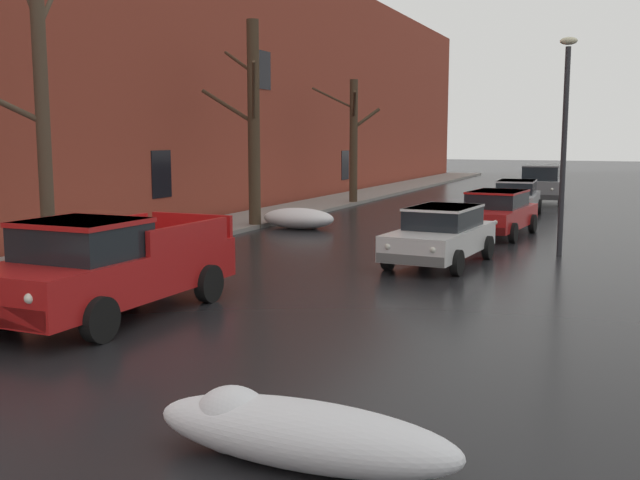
{
  "coord_description": "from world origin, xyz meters",
  "views": [
    {
      "loc": [
        6.83,
        -4.33,
        3.11
      ],
      "look_at": [
        1.18,
        9.01,
        1.09
      ],
      "focal_mm": 41.49,
      "sensor_mm": 36.0,
      "label": 1
    }
  ],
  "objects_px": {
    "bare_tree_mid_block": "(253,123)",
    "sedan_red_parked_kerbside_mid": "(496,212)",
    "bare_tree_second_along_sidewalk": "(41,117)",
    "street_lamp_post": "(564,135)",
    "bare_tree_far_down_block": "(354,139)",
    "sedan_silver_parked_far_down_block": "(516,197)",
    "pickup_truck_red_approaching_near_lane": "(107,266)",
    "suv_grey_queued_behind_truck": "(541,182)",
    "sedan_white_parked_kerbside_close": "(441,234)"
  },
  "relations": [
    {
      "from": "bare_tree_mid_block",
      "to": "suv_grey_queued_behind_truck",
      "type": "relative_size",
      "value": 1.47
    },
    {
      "from": "street_lamp_post",
      "to": "sedan_red_parked_kerbside_mid",
      "type": "bearing_deg",
      "value": 123.74
    },
    {
      "from": "street_lamp_post",
      "to": "bare_tree_second_along_sidewalk",
      "type": "bearing_deg",
      "value": -143.15
    },
    {
      "from": "sedan_white_parked_kerbside_close",
      "to": "street_lamp_post",
      "type": "distance_m",
      "value": 4.37
    },
    {
      "from": "bare_tree_second_along_sidewalk",
      "to": "bare_tree_mid_block",
      "type": "height_order",
      "value": "bare_tree_second_along_sidewalk"
    },
    {
      "from": "bare_tree_far_down_block",
      "to": "street_lamp_post",
      "type": "height_order",
      "value": "bare_tree_far_down_block"
    },
    {
      "from": "suv_grey_queued_behind_truck",
      "to": "sedan_white_parked_kerbside_close",
      "type": "bearing_deg",
      "value": -90.87
    },
    {
      "from": "bare_tree_second_along_sidewalk",
      "to": "street_lamp_post",
      "type": "distance_m",
      "value": 12.84
    },
    {
      "from": "bare_tree_mid_block",
      "to": "pickup_truck_red_approaching_near_lane",
      "type": "height_order",
      "value": "bare_tree_mid_block"
    },
    {
      "from": "bare_tree_second_along_sidewalk",
      "to": "sedan_red_parked_kerbside_mid",
      "type": "xyz_separation_m",
      "value": [
        8.01,
        11.08,
        -2.8
      ]
    },
    {
      "from": "street_lamp_post",
      "to": "sedan_white_parked_kerbside_close",
      "type": "bearing_deg",
      "value": -135.26
    },
    {
      "from": "sedan_red_parked_kerbside_mid",
      "to": "suv_grey_queued_behind_truck",
      "type": "xyz_separation_m",
      "value": [
        -0.04,
        12.63,
        0.23
      ]
    },
    {
      "from": "sedan_white_parked_kerbside_close",
      "to": "bare_tree_second_along_sidewalk",
      "type": "bearing_deg",
      "value": -146.24
    },
    {
      "from": "sedan_red_parked_kerbside_mid",
      "to": "suv_grey_queued_behind_truck",
      "type": "height_order",
      "value": "suv_grey_queued_behind_truck"
    },
    {
      "from": "bare_tree_second_along_sidewalk",
      "to": "bare_tree_mid_block",
      "type": "bearing_deg",
      "value": 89.92
    },
    {
      "from": "sedan_red_parked_kerbside_mid",
      "to": "sedan_silver_parked_far_down_block",
      "type": "distance_m",
      "value": 6.16
    },
    {
      "from": "bare_tree_mid_block",
      "to": "sedan_red_parked_kerbside_mid",
      "type": "relative_size",
      "value": 1.54
    },
    {
      "from": "bare_tree_far_down_block",
      "to": "sedan_white_parked_kerbside_close",
      "type": "distance_m",
      "value": 16.32
    },
    {
      "from": "bare_tree_second_along_sidewalk",
      "to": "sedan_white_parked_kerbside_close",
      "type": "relative_size",
      "value": 1.59
    },
    {
      "from": "bare_tree_far_down_block",
      "to": "sedan_red_parked_kerbside_mid",
      "type": "relative_size",
      "value": 1.25
    },
    {
      "from": "suv_grey_queued_behind_truck",
      "to": "street_lamp_post",
      "type": "relative_size",
      "value": 0.84
    },
    {
      "from": "sedan_white_parked_kerbside_close",
      "to": "sedan_red_parked_kerbside_mid",
      "type": "xyz_separation_m",
      "value": [
        0.32,
        5.94,
        0.0
      ]
    },
    {
      "from": "pickup_truck_red_approaching_near_lane",
      "to": "sedan_red_parked_kerbside_mid",
      "type": "height_order",
      "value": "pickup_truck_red_approaching_near_lane"
    },
    {
      "from": "bare_tree_mid_block",
      "to": "street_lamp_post",
      "type": "bearing_deg",
      "value": -11.2
    },
    {
      "from": "pickup_truck_red_approaching_near_lane",
      "to": "street_lamp_post",
      "type": "distance_m",
      "value": 12.34
    },
    {
      "from": "bare_tree_mid_block",
      "to": "sedan_white_parked_kerbside_close",
      "type": "relative_size",
      "value": 1.58
    },
    {
      "from": "sedan_white_parked_kerbside_close",
      "to": "street_lamp_post",
      "type": "height_order",
      "value": "street_lamp_post"
    },
    {
      "from": "sedan_white_parked_kerbside_close",
      "to": "suv_grey_queued_behind_truck",
      "type": "relative_size",
      "value": 0.93
    },
    {
      "from": "sedan_silver_parked_far_down_block",
      "to": "bare_tree_far_down_block",
      "type": "bearing_deg",
      "value": 164.28
    },
    {
      "from": "suv_grey_queued_behind_truck",
      "to": "street_lamp_post",
      "type": "xyz_separation_m",
      "value": [
        2.3,
        -16.01,
        2.19
      ]
    },
    {
      "from": "bare_tree_second_along_sidewalk",
      "to": "sedan_silver_parked_far_down_block",
      "type": "relative_size",
      "value": 1.64
    },
    {
      "from": "sedan_white_parked_kerbside_close",
      "to": "sedan_red_parked_kerbside_mid",
      "type": "height_order",
      "value": "same"
    },
    {
      "from": "bare_tree_mid_block",
      "to": "street_lamp_post",
      "type": "height_order",
      "value": "bare_tree_mid_block"
    },
    {
      "from": "bare_tree_far_down_block",
      "to": "bare_tree_mid_block",
      "type": "bearing_deg",
      "value": -90.36
    },
    {
      "from": "bare_tree_mid_block",
      "to": "bare_tree_far_down_block",
      "type": "bearing_deg",
      "value": 89.64
    },
    {
      "from": "sedan_silver_parked_far_down_block",
      "to": "bare_tree_second_along_sidewalk",
      "type": "bearing_deg",
      "value": -114.2
    },
    {
      "from": "bare_tree_second_along_sidewalk",
      "to": "sedan_red_parked_kerbside_mid",
      "type": "relative_size",
      "value": 1.54
    },
    {
      "from": "sedan_silver_parked_far_down_block",
      "to": "street_lamp_post",
      "type": "xyz_separation_m",
      "value": [
        2.52,
        -9.54,
        2.43
      ]
    },
    {
      "from": "bare_tree_second_along_sidewalk",
      "to": "sedan_silver_parked_far_down_block",
      "type": "distance_m",
      "value": 19.1
    },
    {
      "from": "sedan_white_parked_kerbside_close",
      "to": "sedan_silver_parked_far_down_block",
      "type": "distance_m",
      "value": 12.09
    },
    {
      "from": "bare_tree_far_down_block",
      "to": "sedan_red_parked_kerbside_mid",
      "type": "bearing_deg",
      "value": -46.33
    },
    {
      "from": "bare_tree_far_down_block",
      "to": "sedan_silver_parked_far_down_block",
      "type": "xyz_separation_m",
      "value": [
        7.67,
        -2.16,
        -2.27
      ]
    },
    {
      "from": "sedan_red_parked_kerbside_mid",
      "to": "suv_grey_queued_behind_truck",
      "type": "bearing_deg",
      "value": 90.16
    },
    {
      "from": "bare_tree_mid_block",
      "to": "sedan_red_parked_kerbside_mid",
      "type": "distance_m",
      "value": 8.59
    },
    {
      "from": "bare_tree_mid_block",
      "to": "suv_grey_queued_behind_truck",
      "type": "xyz_separation_m",
      "value": [
        7.96,
        13.98,
        -2.6
      ]
    },
    {
      "from": "pickup_truck_red_approaching_near_lane",
      "to": "suv_grey_queued_behind_truck",
      "type": "distance_m",
      "value": 26.51
    },
    {
      "from": "sedan_silver_parked_far_down_block",
      "to": "pickup_truck_red_approaching_near_lane",
      "type": "bearing_deg",
      "value": -101.84
    },
    {
      "from": "bare_tree_mid_block",
      "to": "bare_tree_second_along_sidewalk",
      "type": "bearing_deg",
      "value": -90.08
    },
    {
      "from": "bare_tree_second_along_sidewalk",
      "to": "suv_grey_queued_behind_truck",
      "type": "distance_m",
      "value": 25.14
    },
    {
      "from": "bare_tree_second_along_sidewalk",
      "to": "sedan_red_parked_kerbside_mid",
      "type": "bearing_deg",
      "value": 54.15
    }
  ]
}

